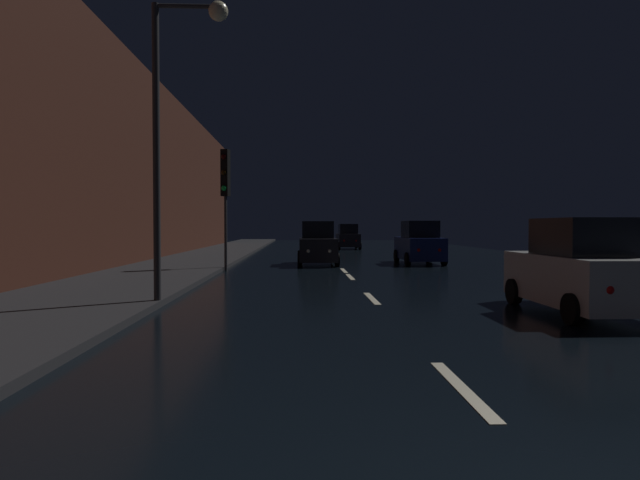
# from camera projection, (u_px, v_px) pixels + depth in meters

# --- Properties ---
(ground) EXTENTS (26.67, 84.00, 0.02)m
(ground) POSITION_uv_depth(u_px,v_px,m) (335.00, 262.00, 27.45)
(ground) COLOR black
(sidewalk_left) EXTENTS (4.40, 84.00, 0.15)m
(sidewalk_left) POSITION_uv_depth(u_px,v_px,m) (195.00, 261.00, 27.18)
(sidewalk_left) COLOR #28282B
(sidewalk_left) RESTS_ON ground
(building_facade_left) EXTENTS (0.80, 63.00, 9.63)m
(building_facade_left) POSITION_uv_depth(u_px,v_px,m) (120.00, 158.00, 23.46)
(building_facade_left) COLOR #472319
(building_facade_left) RESTS_ON ground
(lane_centerline) EXTENTS (0.16, 23.66, 0.01)m
(lane_centerline) POSITION_uv_depth(u_px,v_px,m) (355.00, 281.00, 17.56)
(lane_centerline) COLOR beige
(lane_centerline) RESTS_ON ground
(traffic_light_far_left) EXTENTS (0.37, 0.48, 4.95)m
(traffic_light_far_left) POSITION_uv_depth(u_px,v_px,m) (225.00, 183.00, 21.69)
(traffic_light_far_left) COLOR #38383A
(traffic_light_far_left) RESTS_ON ground
(streetlamp_overhead) EXTENTS (1.70, 0.44, 6.87)m
(streetlamp_overhead) POSITION_uv_depth(u_px,v_px,m) (177.00, 103.00, 11.96)
(streetlamp_overhead) COLOR #2D2D30
(streetlamp_overhead) RESTS_ON ground
(car_approaching_headlights) EXTENTS (1.89, 4.09, 2.06)m
(car_approaching_headlights) POSITION_uv_depth(u_px,v_px,m) (317.00, 245.00, 25.36)
(car_approaching_headlights) COLOR black
(car_approaching_headlights) RESTS_ON ground
(car_distant_taillights) EXTENTS (1.84, 3.99, 2.01)m
(car_distant_taillights) POSITION_uv_depth(u_px,v_px,m) (348.00, 238.00, 42.70)
(car_distant_taillights) COLOR black
(car_distant_taillights) RESTS_ON ground
(car_parked_right_far) EXTENTS (1.91, 4.14, 2.09)m
(car_parked_right_far) POSITION_uv_depth(u_px,v_px,m) (419.00, 244.00, 26.02)
(car_parked_right_far) COLOR #141E51
(car_parked_right_far) RESTS_ON ground
(car_parked_right_near) EXTENTS (1.83, 3.96, 1.99)m
(car_parked_right_near) POSITION_uv_depth(u_px,v_px,m) (579.00, 270.00, 11.16)
(car_parked_right_near) COLOR silver
(car_parked_right_near) RESTS_ON ground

